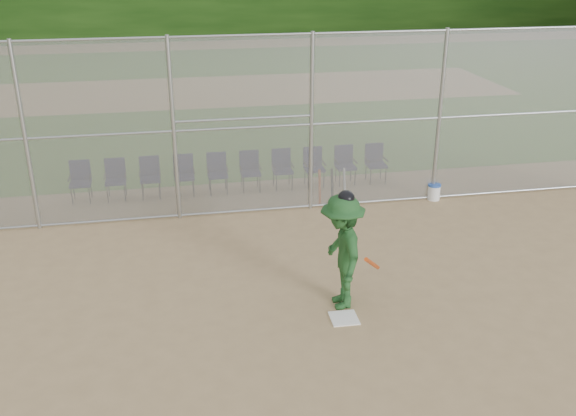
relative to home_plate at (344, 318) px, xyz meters
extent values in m
plane|color=tan|center=(-0.52, -0.27, -0.01)|extent=(100.00, 100.00, 0.00)
plane|color=#36651E|center=(-0.52, 17.73, 0.00)|extent=(100.00, 100.00, 0.00)
plane|color=tan|center=(-0.52, 17.73, 0.00)|extent=(24.00, 24.00, 0.00)
cube|color=gray|center=(-0.52, 4.73, 1.99)|extent=(16.00, 0.02, 4.00)
cylinder|color=#9EA3A8|center=(-0.52, 4.73, 3.94)|extent=(16.00, 0.05, 0.05)
cube|color=white|center=(0.00, 0.00, 0.00)|extent=(0.46, 0.46, 0.02)
imported|color=#1E4D21|center=(0.05, 0.45, 0.99)|extent=(0.78, 1.31, 2.00)
ellipsoid|color=black|center=(0.05, 0.45, 1.96)|extent=(0.27, 0.30, 0.23)
cylinder|color=#DE4A14|center=(0.45, 0.05, 0.94)|extent=(0.48, 0.64, 0.53)
cylinder|color=white|center=(3.51, 4.69, 0.16)|extent=(0.29, 0.29, 0.35)
cylinder|color=#2851B1|center=(3.51, 4.69, 0.36)|extent=(0.31, 0.31, 0.05)
cylinder|color=#D84C14|center=(0.74, 4.90, 0.41)|extent=(0.06, 0.19, 0.85)
cylinder|color=black|center=(1.04, 4.90, 0.41)|extent=(0.06, 0.22, 0.85)
cylinder|color=#B2B2B7|center=(1.34, 4.90, 0.41)|extent=(0.06, 0.25, 0.84)
camera|label=1|loc=(-2.59, -8.69, 5.73)|focal=40.00mm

